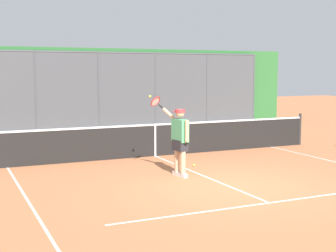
# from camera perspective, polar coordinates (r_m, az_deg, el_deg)

# --- Properties ---
(ground_plane) EXTENTS (60.00, 60.00, 0.00)m
(ground_plane) POSITION_cam_1_polar(r_m,az_deg,el_deg) (10.61, 7.43, -7.18)
(ground_plane) COLOR #B76B42
(court_line_markings) EXTENTS (8.41, 10.21, 0.01)m
(court_line_markings) POSITION_cam_1_polar(r_m,az_deg,el_deg) (9.27, 13.00, -9.30)
(court_line_markings) COLOR white
(court_line_markings) RESTS_ON ground
(fence_backdrop) EXTENTS (17.91, 1.37, 3.43)m
(fence_backdrop) POSITION_cam_1_polar(r_m,az_deg,el_deg) (20.20, -8.73, 4.17)
(fence_backdrop) COLOR #474C51
(fence_backdrop) RESTS_ON ground
(tennis_net) EXTENTS (10.80, 0.09, 1.07)m
(tennis_net) POSITION_cam_1_polar(r_m,az_deg,el_deg) (14.21, -1.54, -1.61)
(tennis_net) COLOR #2D2D2D
(tennis_net) RESTS_ON ground
(tennis_player) EXTENTS (0.60, 1.32, 1.90)m
(tennis_player) POSITION_cam_1_polar(r_m,az_deg,el_deg) (11.45, 1.36, -1.34)
(tennis_player) COLOR silver
(tennis_player) RESTS_ON ground
(tennis_ball_near_net) EXTENTS (0.07, 0.07, 0.07)m
(tennis_ball_near_net) POSITION_cam_1_polar(r_m,az_deg,el_deg) (12.76, 3.09, -4.65)
(tennis_ball_near_net) COLOR #D6E042
(tennis_ball_near_net) RESTS_ON ground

